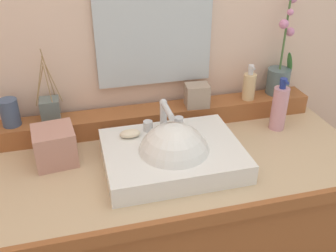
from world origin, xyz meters
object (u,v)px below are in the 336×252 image
object	(u,v)px
soap_dispenser	(249,86)
trinket_box	(197,95)
potted_plant	(280,72)
tissue_box	(55,146)
tumbler_cup	(10,113)
lotion_bottle	(279,107)
sink_basin	(173,157)
reed_diffuser	(50,108)
soap_bar	(130,134)

from	to	relation	value
soap_dispenser	trinket_box	size ratio (longest dim) A/B	1.62
potted_plant	tissue_box	xyz separation A→B (m)	(-0.89, -0.17, -0.10)
tumbler_cup	lotion_bottle	distance (m)	0.97
soap_dispenser	tumbler_cup	world-z (taller)	soap_dispenser
sink_basin	tumbler_cup	distance (m)	0.59
tumbler_cup	reed_diffuser	size ratio (longest dim) A/B	0.37
tumbler_cup	soap_bar	bearing A→B (deg)	-23.96
soap_dispenser	lotion_bottle	bearing A→B (deg)	-61.19
tumbler_cup	tissue_box	size ratio (longest dim) A/B	0.75
soap_bar	potted_plant	xyz separation A→B (m)	(0.64, 0.18, 0.08)
trinket_box	soap_bar	bearing A→B (deg)	-146.96
reed_diffuser	tissue_box	distance (m)	0.18
reed_diffuser	tissue_box	xyz separation A→B (m)	(0.01, -0.17, -0.05)
soap_dispenser	sink_basin	bearing A→B (deg)	-145.36
trinket_box	lotion_bottle	xyz separation A→B (m)	(0.29, -0.12, -0.03)
trinket_box	tissue_box	xyz separation A→B (m)	(-0.53, -0.13, -0.06)
potted_plant	soap_dispenser	bearing A→B (deg)	-170.43
soap_dispenser	tissue_box	size ratio (longest dim) A/B	1.09
soap_bar	reed_diffuser	size ratio (longest dim) A/B	0.27
tissue_box	reed_diffuser	bearing A→B (deg)	92.67
trinket_box	tissue_box	distance (m)	0.55
lotion_bottle	tissue_box	distance (m)	0.82
soap_bar	reed_diffuser	xyz separation A→B (m)	(-0.25, 0.19, 0.04)
trinket_box	lotion_bottle	distance (m)	0.31
potted_plant	tumbler_cup	distance (m)	1.03
sink_basin	potted_plant	bearing A→B (deg)	28.82
soap_bar	trinket_box	xyz separation A→B (m)	(0.28, 0.15, 0.04)
sink_basin	trinket_box	distance (m)	0.31
reed_diffuser	sink_basin	bearing A→B (deg)	-37.50
sink_basin	lotion_bottle	bearing A→B (deg)	17.01
soap_bar	tumbler_cup	xyz separation A→B (m)	(-0.39, 0.17, 0.04)
tumbler_cup	tissue_box	distance (m)	0.22
reed_diffuser	soap_dispenser	bearing A→B (deg)	-2.02
soap_dispenser	potted_plant	bearing A→B (deg)	9.57
tumbler_cup	tissue_box	xyz separation A→B (m)	(0.14, -0.15, -0.06)
reed_diffuser	tumbler_cup	bearing A→B (deg)	-174.32
lotion_bottle	soap_bar	bearing A→B (deg)	-176.57
tissue_box	potted_plant	bearing A→B (deg)	10.54
soap_dispenser	reed_diffuser	xyz separation A→B (m)	(-0.76, 0.03, -0.02)
soap_bar	potted_plant	bearing A→B (deg)	15.92
soap_bar	tissue_box	size ratio (longest dim) A/B	0.54
potted_plant	trinket_box	xyz separation A→B (m)	(-0.36, -0.03, -0.05)
trinket_box	potted_plant	bearing A→B (deg)	9.75
potted_plant	tumbler_cup	world-z (taller)	potted_plant
sink_basin	lotion_bottle	distance (m)	0.47
soap_bar	potted_plant	world-z (taller)	potted_plant
reed_diffuser	trinket_box	bearing A→B (deg)	-3.57
tumbler_cup	trinket_box	size ratio (longest dim) A/B	1.11
soap_dispenser	soap_bar	bearing A→B (deg)	-162.37
potted_plant	tissue_box	world-z (taller)	potted_plant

